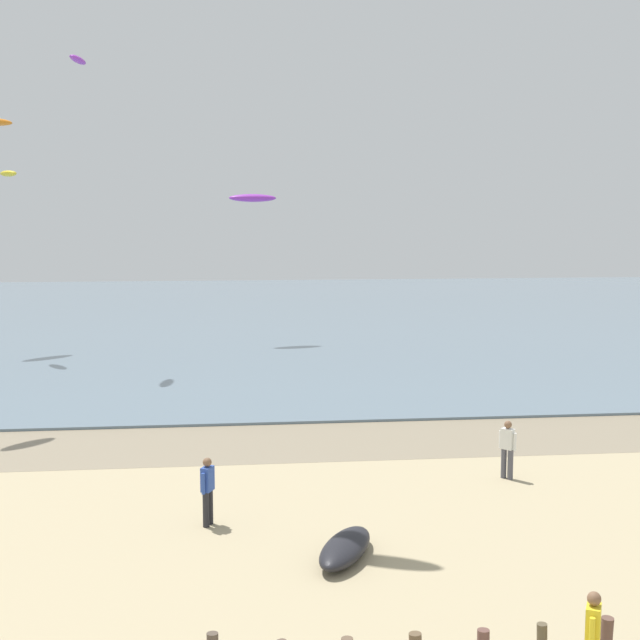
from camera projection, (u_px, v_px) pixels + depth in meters
name	position (u px, v px, depth m)	size (l,w,h in m)	color
wet_sand_strip	(258.00, 443.00, 29.04)	(120.00, 5.01, 0.01)	gray
sea	(238.00, 315.00, 66.04)	(160.00, 70.00, 0.10)	slate
person_mid_beach	(592.00, 640.00, 13.69)	(0.36, 0.52, 1.71)	#4C4C56
person_by_waterline	(507.00, 448.00, 25.02)	(0.40, 0.46, 1.71)	#4C4C56
person_left_flank	(208.00, 489.00, 21.22)	(0.35, 0.53, 1.71)	#232328
grounded_kite	(345.00, 548.00, 19.22)	(2.49, 0.90, 0.50)	black
kite_aloft_0	(78.00, 60.00, 41.43)	(1.91, 0.61, 0.31)	purple
kite_aloft_1	(253.00, 198.00, 50.93)	(2.84, 0.91, 0.45)	purple
kite_aloft_3	(8.00, 174.00, 44.70)	(1.85, 0.59, 0.30)	yellow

